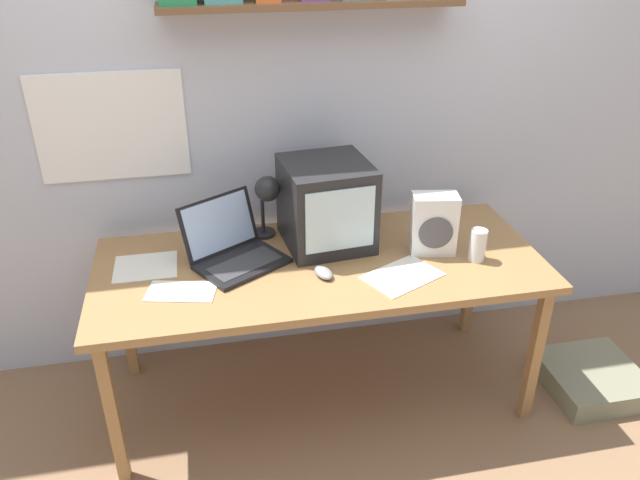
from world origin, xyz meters
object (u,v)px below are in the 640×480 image
juice_glass (478,247)px  loose_paper_near_monitor (181,291)px  space_heater (434,224)px  open_notebook (402,276)px  computer_mouse (324,273)px  crt_monitor (326,204)px  floor_cushion (592,378)px  desk_lamp (267,194)px  loose_paper_near_laptop (146,267)px  corner_desk (320,272)px  laptop (232,246)px

juice_glass → loose_paper_near_monitor: (-1.20, -0.00, -0.06)m
space_heater → open_notebook: space_heater is taller
juice_glass → computer_mouse: bearing=-180.0°
space_heater → crt_monitor: bearing=167.7°
loose_paper_near_monitor → floor_cushion: bearing=-3.2°
computer_mouse → open_notebook: size_ratio=0.34×
desk_lamp → juice_glass: desk_lamp is taller
loose_paper_near_laptop → space_heater: bearing=-5.2°
corner_desk → desk_lamp: 0.40m
loose_paper_near_laptop → floor_cushion: (1.95, -0.32, -0.66)m
loose_paper_near_laptop → floor_cushion: bearing=-9.2°
corner_desk → crt_monitor: 0.29m
laptop → open_notebook: bearing=-53.0°
crt_monitor → loose_paper_near_monitor: size_ratio=1.38×
juice_glass → loose_paper_near_monitor: bearing=-179.8°
corner_desk → laptop: (-0.35, 0.09, 0.12)m
open_notebook → space_heater: bearing=42.8°
crt_monitor → floor_cushion: bearing=-23.3°
open_notebook → floor_cushion: open_notebook is taller
loose_paper_near_laptop → floor_cushion: loose_paper_near_laptop is taller
desk_lamp → loose_paper_near_laptop: bearing=177.3°
crt_monitor → desk_lamp: crt_monitor is taller
corner_desk → open_notebook: open_notebook is taller
laptop → loose_paper_near_laptop: (-0.35, 0.01, -0.06)m
loose_paper_near_laptop → open_notebook: 1.04m
laptop → computer_mouse: size_ratio=3.85×
laptop → loose_paper_near_laptop: size_ratio=1.80×
crt_monitor → juice_glass: size_ratio=2.86×
crt_monitor → floor_cushion: 1.50m
computer_mouse → juice_glass: bearing=0.0°
juice_glass → floor_cushion: juice_glass is taller
desk_lamp → space_heater: desk_lamp is taller
juice_glass → open_notebook: bearing=-169.4°
crt_monitor → open_notebook: 0.45m
juice_glass → floor_cushion: (0.62, -0.10, -0.72)m
laptop → space_heater: bearing=-37.4°
laptop → loose_paper_near_monitor: laptop is taller
desk_lamp → computer_mouse: bearing=-80.2°
corner_desk → space_heater: (0.48, -0.01, 0.18)m
space_heater → open_notebook: bearing=-127.3°
corner_desk → loose_paper_near_laptop: 0.71m
loose_paper_near_monitor → open_notebook: bearing=-4.0°
corner_desk → computer_mouse: (-0.01, -0.12, 0.07)m
crt_monitor → computer_mouse: bearing=-109.8°
desk_lamp → floor_cushion: desk_lamp is taller
laptop → floor_cushion: laptop is taller
laptop → juice_glass: size_ratio=3.28×
juice_glass → loose_paper_near_monitor: juice_glass is taller
floor_cushion → space_heater: bearing=164.9°
corner_desk → computer_mouse: bearing=-94.6°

